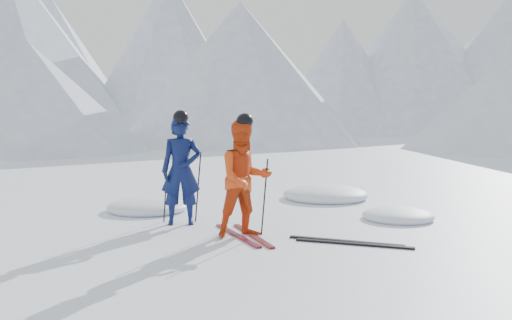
{
  "coord_description": "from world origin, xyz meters",
  "views": [
    {
      "loc": [
        -1.5,
        -8.7,
        1.88
      ],
      "look_at": [
        -1.9,
        0.5,
        1.1
      ],
      "focal_mm": 38.0,
      "sensor_mm": 36.0,
      "label": 1
    }
  ],
  "objects": [
    {
      "name": "pole_red_right",
      "position": [
        -1.73,
        -0.34,
        0.6
      ],
      "size": [
        0.12,
        0.08,
        1.19
      ],
      "primitive_type": "cylinder",
      "rotation": [
        -0.05,
        0.08,
        0.0
      ],
      "color": "black",
      "rests_on": "ground"
    },
    {
      "name": "skier_red",
      "position": [
        -2.03,
        -0.49,
        0.89
      ],
      "size": [
        1.07,
        0.97,
        1.79
      ],
      "primitive_type": "imported",
      "rotation": [
        0.0,
        0.0,
        0.42
      ],
      "color": "red",
      "rests_on": "ground"
    },
    {
      "name": "ski_worn_right",
      "position": [
        -1.91,
        -0.49,
        0.01
      ],
      "size": [
        0.72,
        1.61,
        0.03
      ],
      "primitive_type": "cube",
      "rotation": [
        0.0,
        0.0,
        0.38
      ],
      "color": "black",
      "rests_on": "ground"
    },
    {
      "name": "pole_blue_left",
      "position": [
        -3.47,
        0.54,
        0.61
      ],
      "size": [
        0.12,
        0.09,
        1.22
      ],
      "primitive_type": "cylinder",
      "rotation": [
        0.05,
        0.08,
        0.0
      ],
      "color": "black",
      "rests_on": "ground"
    },
    {
      "name": "ski_loose_b",
      "position": [
        -0.42,
        -0.97,
        0.01
      ],
      "size": [
        1.66,
        0.57,
        0.03
      ],
      "primitive_type": "cube",
      "rotation": [
        0.0,
        0.0,
        1.28
      ],
      "color": "black",
      "rests_on": "ground"
    },
    {
      "name": "ski_worn_left",
      "position": [
        -2.15,
        -0.49,
        0.01
      ],
      "size": [
        0.83,
        1.57,
        0.03
      ],
      "primitive_type": "cube",
      "rotation": [
        0.0,
        0.0,
        0.45
      ],
      "color": "black",
      "rests_on": "ground"
    },
    {
      "name": "skier_blue",
      "position": [
        -3.17,
        0.39,
        0.92
      ],
      "size": [
        0.73,
        0.53,
        1.84
      ],
      "primitive_type": "imported",
      "rotation": [
        0.0,
        0.0,
        0.14
      ],
      "color": "#0B1543",
      "rests_on": "ground"
    },
    {
      "name": "pole_blue_right",
      "position": [
        -2.92,
        0.64,
        0.61
      ],
      "size": [
        0.12,
        0.07,
        1.22
      ],
      "primitive_type": "cylinder",
      "rotation": [
        -0.04,
        0.08,
        0.0
      ],
      "color": "black",
      "rests_on": "ground"
    },
    {
      "name": "pole_red_left",
      "position": [
        -2.33,
        -0.24,
        0.6
      ],
      "size": [
        0.12,
        0.09,
        1.19
      ],
      "primitive_type": "cylinder",
      "rotation": [
        0.06,
        0.08,
        0.0
      ],
      "color": "black",
      "rests_on": "ground"
    },
    {
      "name": "ground",
      "position": [
        0.0,
        0.0,
        0.0
      ],
      "size": [
        160.0,
        160.0,
        0.0
      ],
      "primitive_type": "plane",
      "color": "white",
      "rests_on": "ground"
    },
    {
      "name": "snow_lumps",
      "position": [
        -0.64,
        1.83,
        0.0
      ],
      "size": [
        9.31,
        6.67,
        0.41
      ],
      "color": "white",
      "rests_on": "ground"
    },
    {
      "name": "ski_loose_a",
      "position": [
        -0.52,
        -0.82,
        0.01
      ],
      "size": [
        1.64,
        0.62,
        0.03
      ],
      "primitive_type": "cube",
      "rotation": [
        0.0,
        0.0,
        1.25
      ],
      "color": "black",
      "rests_on": "ground"
    },
    {
      "name": "mountain_range",
      "position": [
        5.71,
        35.31,
        6.72
      ],
      "size": [
        106.15,
        62.94,
        15.53
      ],
      "color": "#B2BCD1",
      "rests_on": "ground"
    }
  ]
}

